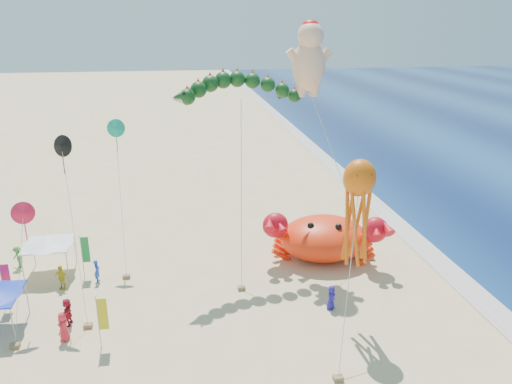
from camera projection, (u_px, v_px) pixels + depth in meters
ground at (290, 293)px, 33.09m from camera, size 320.00×320.00×0.00m
foam_strip at (458, 279)px, 34.88m from camera, size 320.00×320.00×0.00m
crab_inflatable at (324, 237)px, 37.41m from camera, size 9.02×7.12×3.95m
dragon_kite at (239, 93)px, 34.22m from camera, size 9.76×7.83×13.50m
cherub_kite at (309, 57)px, 34.71m from camera, size 5.99×3.89×17.19m
octopus_kite at (358, 204)px, 27.64m from camera, size 3.52×6.04×10.03m
canopy_white at (48, 242)px, 34.90m from camera, size 3.46×3.46×2.71m
feather_flags at (45, 289)px, 29.55m from camera, size 6.95×8.52×3.20m
beachgoers at (68, 285)px, 32.35m from camera, size 23.18×10.75×1.85m
small_kites at (72, 175)px, 30.95m from camera, size 5.98×11.40×10.84m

